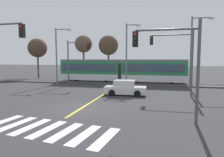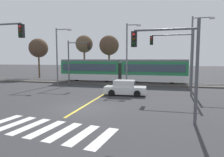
% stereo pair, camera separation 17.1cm
% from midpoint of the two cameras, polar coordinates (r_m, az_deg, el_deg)
% --- Properties ---
extents(ground_plane, '(200.00, 200.00, 0.00)m').
position_cam_midpoint_polar(ground_plane, '(15.15, -8.82, -8.50)').
color(ground_plane, '#333335').
extents(track_bed, '(120.00, 4.00, 0.18)m').
position_cam_midpoint_polar(track_bed, '(29.93, 2.91, -1.29)').
color(track_bed, '#4C4742').
rests_on(track_bed, ground).
extents(rail_near, '(120.00, 0.08, 0.10)m').
position_cam_midpoint_polar(rail_near, '(29.21, 2.64, -1.19)').
color(rail_near, '#939399').
rests_on(rail_near, track_bed).
extents(rail_far, '(120.00, 0.08, 0.10)m').
position_cam_midpoint_polar(rail_far, '(30.62, 3.17, -0.88)').
color(rail_far, '#939399').
rests_on(rail_far, track_bed).
extents(light_rail_tram, '(18.50, 2.64, 3.43)m').
position_cam_midpoint_polar(light_rail_tram, '(29.75, 2.94, 2.45)').
color(light_rail_tram, silver).
rests_on(light_rail_tram, track_bed).
extents(crosswalk_stripe_0, '(0.92, 2.85, 0.01)m').
position_cam_midpoint_polar(crosswalk_stripe_0, '(13.61, -28.85, -10.74)').
color(crosswalk_stripe_0, silver).
rests_on(crosswalk_stripe_0, ground).
extents(crosswalk_stripe_1, '(0.92, 2.85, 0.01)m').
position_cam_midpoint_polar(crosswalk_stripe_1, '(12.81, -25.65, -11.60)').
color(crosswalk_stripe_1, silver).
rests_on(crosswalk_stripe_1, ground).
extents(crosswalk_stripe_2, '(0.92, 2.85, 0.01)m').
position_cam_midpoint_polar(crosswalk_stripe_2, '(12.05, -22.01, -12.54)').
color(crosswalk_stripe_2, silver).
rests_on(crosswalk_stripe_2, ground).
extents(crosswalk_stripe_3, '(0.92, 2.85, 0.01)m').
position_cam_midpoint_polar(crosswalk_stripe_3, '(11.35, -17.87, -13.53)').
color(crosswalk_stripe_3, silver).
rests_on(crosswalk_stripe_3, ground).
extents(crosswalk_stripe_4, '(0.92, 2.85, 0.01)m').
position_cam_midpoint_polar(crosswalk_stripe_4, '(10.71, -13.18, -14.57)').
color(crosswalk_stripe_4, silver).
rests_on(crosswalk_stripe_4, ground).
extents(crosswalk_stripe_5, '(0.92, 2.85, 0.01)m').
position_cam_midpoint_polar(crosswalk_stripe_5, '(10.16, -7.89, -15.62)').
color(crosswalk_stripe_5, silver).
rests_on(crosswalk_stripe_5, ground).
extents(crosswalk_stripe_6, '(0.92, 2.85, 0.01)m').
position_cam_midpoint_polar(crosswalk_stripe_6, '(9.70, -1.97, -16.62)').
color(crosswalk_stripe_6, silver).
rests_on(crosswalk_stripe_6, ground).
extents(lane_centre_line, '(0.20, 16.09, 0.01)m').
position_cam_midpoint_polar(lane_centre_line, '(20.29, -2.65, -4.83)').
color(lane_centre_line, gold).
rests_on(lane_centre_line, ground).
extents(sedan_crossing, '(4.29, 2.11, 1.52)m').
position_cam_midpoint_polar(sedan_crossing, '(20.45, 4.01, -2.78)').
color(sedan_crossing, silver).
rests_on(sedan_crossing, ground).
extents(traffic_light_far_left, '(3.25, 0.38, 6.18)m').
position_cam_midpoint_polar(traffic_light_far_left, '(27.74, -10.20, 6.38)').
color(traffic_light_far_left, '#515459').
rests_on(traffic_light_far_left, ground).
extents(traffic_light_mid_right, '(4.25, 0.38, 6.50)m').
position_cam_midpoint_polar(traffic_light_mid_right, '(21.16, 18.54, 7.04)').
color(traffic_light_mid_right, '#515459').
rests_on(traffic_light_mid_right, ground).
extents(traffic_light_near_right, '(3.75, 0.38, 5.89)m').
position_cam_midpoint_polar(traffic_light_near_right, '(11.83, 17.52, 6.16)').
color(traffic_light_near_right, '#515459').
rests_on(traffic_light_near_right, ground).
extents(street_lamp_west, '(2.38, 0.28, 8.02)m').
position_cam_midpoint_polar(street_lamp_west, '(29.68, -14.91, 7.20)').
color(street_lamp_west, slate).
rests_on(street_lamp_west, ground).
extents(street_lamp_centre, '(1.89, 0.28, 8.24)m').
position_cam_midpoint_polar(street_lamp_centre, '(26.31, 4.79, 7.71)').
color(street_lamp_centre, slate).
rests_on(street_lamp_centre, ground).
extents(street_lamp_east, '(2.50, 0.28, 8.74)m').
position_cam_midpoint_polar(street_lamp_east, '(26.28, 22.47, 8.04)').
color(street_lamp_east, slate).
rests_on(street_lamp_east, ground).
extents(bare_tree_far_west, '(3.65, 3.65, 7.63)m').
position_cam_midpoint_polar(bare_tree_far_west, '(41.65, -20.16, 8.14)').
color(bare_tree_far_west, brown).
rests_on(bare_tree_far_west, ground).
extents(bare_tree_west, '(3.16, 3.16, 7.99)m').
position_cam_midpoint_polar(bare_tree_west, '(37.30, -7.82, 9.65)').
color(bare_tree_west, brown).
rests_on(bare_tree_west, ground).
extents(bare_tree_east, '(3.42, 3.42, 7.76)m').
position_cam_midpoint_polar(bare_tree_east, '(35.11, -0.70, 9.40)').
color(bare_tree_east, brown).
rests_on(bare_tree_east, ground).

